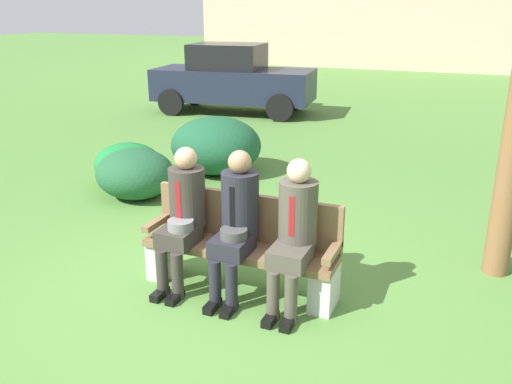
% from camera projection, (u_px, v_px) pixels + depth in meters
% --- Properties ---
extents(ground_plane, '(80.00, 80.00, 0.00)m').
position_uv_depth(ground_plane, '(215.00, 288.00, 5.12)').
color(ground_plane, '#528339').
extents(park_bench, '(1.83, 0.44, 0.90)m').
position_uv_depth(park_bench, '(242.00, 247.00, 5.02)').
color(park_bench, brown).
rests_on(park_bench, ground).
extents(seated_man_left, '(0.34, 0.72, 1.33)m').
position_uv_depth(seated_man_left, '(183.00, 211.00, 5.00)').
color(seated_man_left, '#38332D').
rests_on(seated_man_left, ground).
extents(seated_man_middle, '(0.34, 0.72, 1.35)m').
position_uv_depth(seated_man_middle, '(236.00, 219.00, 4.80)').
color(seated_man_middle, '#23232D').
rests_on(seated_man_middle, ground).
extents(seated_man_right, '(0.34, 0.72, 1.34)m').
position_uv_depth(seated_man_right, '(295.00, 228.00, 4.61)').
color(seated_man_right, '#4C473D').
rests_on(seated_man_right, ground).
extents(shrub_near_bench, '(1.45, 1.33, 0.91)m').
position_uv_depth(shrub_near_bench, '(216.00, 145.00, 8.54)').
color(shrub_near_bench, '#1C5334').
rests_on(shrub_near_bench, ground).
extents(shrub_mid_lawn, '(1.11, 1.01, 0.69)m').
position_uv_depth(shrub_mid_lawn, '(135.00, 174.00, 7.46)').
color(shrub_mid_lawn, '#215533').
rests_on(shrub_mid_lawn, ground).
extents(shrub_far_lawn, '(1.02, 0.93, 0.63)m').
position_uv_depth(shrub_far_lawn, '(128.00, 164.00, 8.01)').
color(shrub_far_lawn, '#1D7636').
rests_on(shrub_far_lawn, ground).
extents(parked_car_near, '(4.05, 2.07, 1.68)m').
position_uv_depth(parked_car_near, '(232.00, 79.00, 13.32)').
color(parked_car_near, '#1E2338').
rests_on(parked_car_near, ground).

